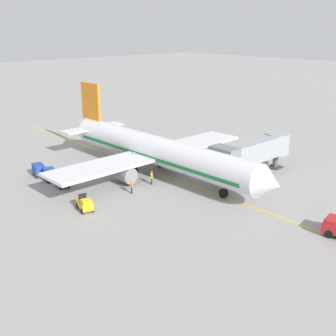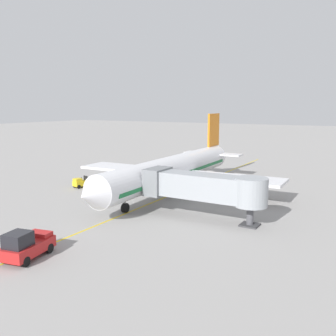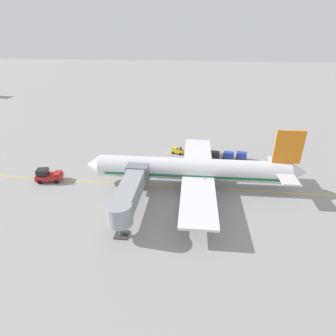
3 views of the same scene
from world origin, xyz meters
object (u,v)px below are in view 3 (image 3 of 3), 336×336
baggage_cart_front (214,154)px  baggage_cart_second_in_train (228,155)px  parked_airliner (194,170)px  ground_crew_wing_walker (177,163)px  ground_crew_loader (179,172)px  jet_bridge (129,193)px  pushback_tractor (48,176)px  baggage_cart_third_in_train (241,155)px  baggage_tug_lead (177,151)px

baggage_cart_front → baggage_cart_second_in_train: size_ratio=1.00×
parked_airliner → baggage_cart_second_in_train: bearing=-30.6°
ground_crew_wing_walker → ground_crew_loader: same height
ground_crew_loader → baggage_cart_second_in_train: bearing=-47.6°
jet_bridge → pushback_tractor: bearing=66.1°
baggage_cart_second_in_train → baggage_cart_third_in_train: bearing=-85.7°
baggage_tug_lead → baggage_cart_front: bearing=-101.8°
baggage_cart_third_in_train → ground_crew_wing_walker: size_ratio=1.76×
baggage_tug_lead → baggage_cart_front: size_ratio=0.91×
parked_airliner → baggage_cart_third_in_train: (11.95, -9.63, -2.24)m
ground_crew_wing_walker → pushback_tractor: bearing=109.6°
baggage_tug_lead → jet_bridge: bearing=167.1°
baggage_tug_lead → baggage_cart_third_in_train: baggage_tug_lead is taller
ground_crew_wing_walker → baggage_cart_front: bearing=-55.9°
pushback_tractor → ground_crew_wing_walker: bearing=-70.4°
ground_crew_wing_walker → baggage_tug_lead: bearing=4.7°
parked_airliner → baggage_cart_front: 12.54m
baggage_cart_third_in_train → ground_crew_wing_walker: bearing=112.0°
baggage_cart_third_in_train → ground_crew_loader: size_ratio=1.76×
parked_airliner → ground_crew_loader: parked_airliner is taller
baggage_cart_second_in_train → baggage_cart_third_in_train: size_ratio=1.00×
baggage_cart_front → ground_crew_loader: size_ratio=1.76×
baggage_tug_lead → pushback_tractor: bearing=123.7°
jet_bridge → ground_crew_wing_walker: bearing=-20.0°
baggage_cart_second_in_train → ground_crew_wing_walker: (-5.05, 10.35, 0.00)m
jet_bridge → ground_crew_loader: 13.62m
parked_airliner → jet_bridge: (-8.78, 9.02, 0.27)m
baggage_cart_second_in_train → ground_crew_wing_walker: 11.52m
pushback_tractor → ground_crew_loader: bearing=-79.5°
pushback_tractor → baggage_cart_second_in_train: 35.34m
baggage_cart_front → ground_crew_loader: bearing=142.8°
jet_bridge → baggage_cart_third_in_train: jet_bridge is taller
baggage_cart_front → pushback_tractor: bearing=113.5°
parked_airliner → baggage_cart_front: parked_airliner is taller
ground_crew_loader → jet_bridge: bearing=151.5°
parked_airliner → baggage_tug_lead: parked_airliner is taller
ground_crew_wing_walker → ground_crew_loader: 3.78m
jet_bridge → baggage_cart_second_in_train: 26.13m
ground_crew_loader → baggage_tug_lead: bearing=7.2°
pushback_tractor → baggage_cart_second_in_train: (13.06, -32.83, -0.15)m
parked_airliner → baggage_cart_front: (11.69, -3.96, -2.24)m
parked_airliner → ground_crew_wing_walker: size_ratio=22.05×
baggage_cart_third_in_train → ground_crew_wing_walker: 14.05m
parked_airliner → ground_crew_loader: 4.57m
baggage_cart_second_in_train → ground_crew_wing_walker: ground_crew_wing_walker is taller
ground_crew_wing_walker → ground_crew_loader: size_ratio=1.00×
baggage_cart_second_in_train → ground_crew_wing_walker: bearing=116.0°
pushback_tractor → baggage_tug_lead: 26.38m
pushback_tractor → baggage_cart_third_in_train: pushback_tractor is taller
pushback_tractor → baggage_cart_front: (13.00, -29.84, -0.15)m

